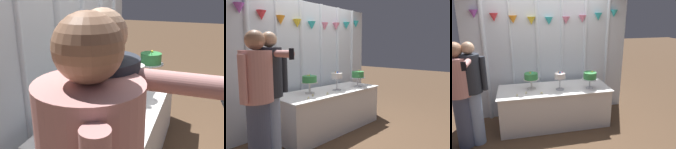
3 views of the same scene
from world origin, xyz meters
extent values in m
cube|color=silver|center=(0.00, 0.65, 1.21)|extent=(3.34, 0.04, 2.41)
cylinder|color=silver|center=(-0.76, 0.63, 1.21)|extent=(0.05, 0.05, 2.41)
cylinder|color=silver|center=(-0.24, 0.63, 1.21)|extent=(0.08, 0.08, 2.41)
cylinder|color=silver|center=(0.28, 0.63, 1.21)|extent=(0.08, 0.08, 2.41)
cylinder|color=silver|center=(0.77, 0.63, 1.21)|extent=(0.08, 0.08, 2.41)
cylinder|color=silver|center=(1.27, 0.63, 1.21)|extent=(0.07, 0.07, 2.41)
cube|color=white|center=(0.00, 0.10, 0.37)|extent=(2.04, 0.76, 0.73)
cube|color=white|center=(0.00, 0.10, 0.74)|extent=(2.09, 0.81, 0.01)
cylinder|color=silver|center=(-0.42, 0.16, 0.75)|extent=(0.17, 0.17, 0.01)
cylinder|color=silver|center=(-0.42, 0.16, 0.85)|extent=(0.03, 0.03, 0.17)
cylinder|color=silver|center=(-0.42, 0.16, 0.94)|extent=(0.29, 0.29, 0.01)
cylinder|color=#388E47|center=(-0.42, 0.16, 1.00)|extent=(0.25, 0.25, 0.11)
cone|color=#2DB2B7|center=(-0.39, 0.17, 1.07)|extent=(0.02, 0.02, 0.03)
cone|color=orange|center=(-0.44, 0.19, 1.06)|extent=(0.02, 0.02, 0.03)
sphere|color=yellow|center=(-0.44, 0.14, 1.07)|extent=(0.03, 0.03, 0.03)
cylinder|color=#B2B2B7|center=(0.09, 0.00, 0.75)|extent=(0.16, 0.16, 0.01)
cylinder|color=#B2B2B7|center=(0.09, 0.00, 0.86)|extent=(0.02, 0.02, 0.20)
cylinder|color=#B2B2B7|center=(0.09, 0.00, 0.97)|extent=(0.22, 0.22, 0.01)
cylinder|color=white|center=(0.09, 0.00, 1.02)|extent=(0.20, 0.20, 0.10)
cone|color=pink|center=(0.13, 0.01, 1.09)|extent=(0.03, 0.03, 0.04)
cone|color=orange|center=(0.08, 0.02, 1.09)|extent=(0.03, 0.03, 0.04)
sphere|color=blue|center=(0.08, -0.02, 1.09)|extent=(0.03, 0.03, 0.03)
cylinder|color=silver|center=(0.65, -0.05, 0.75)|extent=(0.14, 0.14, 0.01)
cylinder|color=silver|center=(0.65, -0.05, 0.84)|extent=(0.03, 0.03, 0.17)
cylinder|color=silver|center=(0.65, -0.05, 0.93)|extent=(0.30, 0.30, 0.01)
cylinder|color=#388E47|center=(0.65, -0.05, 1.00)|extent=(0.24, 0.24, 0.12)
sphere|color=yellow|center=(0.70, -0.05, 1.07)|extent=(0.03, 0.03, 0.03)
cone|color=green|center=(0.59, -0.07, 1.07)|extent=(0.02, 0.02, 0.03)
cylinder|color=beige|center=(-0.70, -0.15, 0.76)|extent=(0.04, 0.04, 0.02)
sphere|color=#F9CC4C|center=(-0.70, -0.15, 0.78)|extent=(0.01, 0.01, 0.01)
cylinder|color=beige|center=(-0.54, -0.07, 0.76)|extent=(0.04, 0.04, 0.02)
sphere|color=#F9CC4C|center=(-0.54, -0.07, 0.78)|extent=(0.01, 0.01, 0.01)
cylinder|color=beige|center=(-0.27, -0.13, 0.76)|extent=(0.05, 0.05, 0.01)
sphere|color=#F9CC4C|center=(-0.27, -0.13, 0.77)|extent=(0.01, 0.01, 0.01)
cylinder|color=#282D38|center=(-1.37, -0.25, 1.23)|extent=(0.32, 0.32, 0.61)
sphere|color=tan|center=(-1.37, -0.25, 1.63)|extent=(0.19, 0.19, 0.19)
cylinder|color=#282D38|center=(-1.18, -0.27, 1.22)|extent=(0.08, 0.08, 0.54)
sphere|color=#A37556|center=(-1.55, -0.28, 1.61)|extent=(0.23, 0.23, 0.23)
cylinder|color=#D6938E|center=(-1.35, -0.44, 1.46)|extent=(0.08, 0.53, 0.08)
camera|label=1|loc=(-2.28, -0.62, 1.80)|focal=42.32mm
camera|label=2|loc=(-2.63, -2.61, 1.52)|focal=33.07mm
camera|label=3|loc=(-0.67, -3.62, 2.16)|focal=33.85mm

